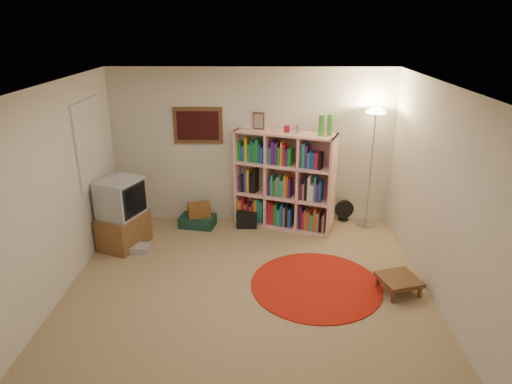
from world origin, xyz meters
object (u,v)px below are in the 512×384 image
Objects in this scene: bookshelf at (283,182)px; suitcase at (198,221)px; floor_lamp at (374,129)px; floor_fan at (344,210)px; side_table at (399,280)px; tv_stand at (122,215)px.

bookshelf is 1.54m from suitcase.
floor_lamp is 1.47m from floor_fan.
bookshelf is 2.45m from side_table.
floor_lamp reaches higher than suitcase.
bookshelf reaches higher than floor_fan.
floor_fan is 3.56m from tv_stand.
side_table is (1.36, -1.95, -0.58)m from bookshelf.
side_table is (3.73, -1.18, -0.32)m from tv_stand.
floor_lamp is 2.44m from side_table.
suitcase is 1.07× the size of side_table.
floor_lamp is at bearing 89.70° from side_table.
bookshelf is 0.97× the size of floor_lamp.
suitcase is 3.33m from side_table.
bookshelf is 2.50m from tv_stand.
suitcase is at bearing -177.79° from floor_lamp.
bookshelf is 5.24× the size of floor_fan.
floor_fan is at bearing 98.60° from side_table.
tv_stand is at bearing -134.37° from suitcase.
suitcase is at bearing 172.39° from floor_fan.
bookshelf reaches higher than suitcase.
floor_fan is 0.59× the size of suitcase.
suitcase is (-1.38, -0.07, -0.67)m from bookshelf.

